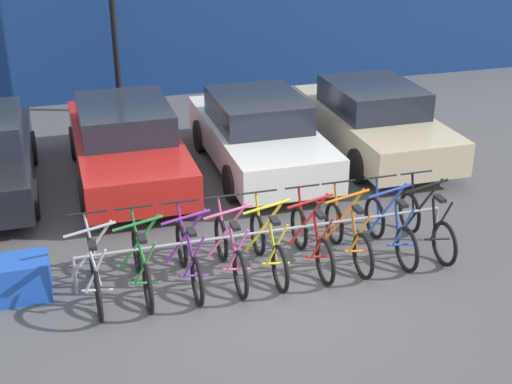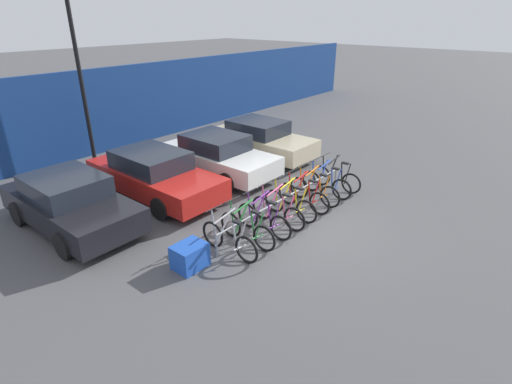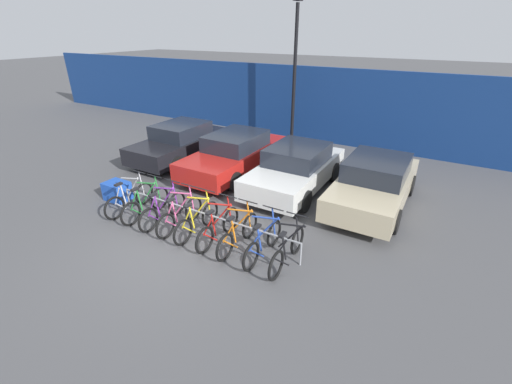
% 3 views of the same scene
% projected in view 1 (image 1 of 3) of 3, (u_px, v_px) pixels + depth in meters
% --- Properties ---
extents(ground_plane, '(120.00, 120.00, 0.00)m').
position_uv_depth(ground_plane, '(269.00, 292.00, 9.59)').
color(ground_plane, '#4C4C4F').
extents(hoarding_wall, '(36.00, 0.16, 3.20)m').
position_uv_depth(hoarding_wall, '(151.00, 32.00, 17.22)').
color(hoarding_wall, navy).
rests_on(hoarding_wall, ground).
extents(bike_rack, '(5.39, 0.04, 0.57)m').
position_uv_depth(bike_rack, '(268.00, 234.00, 10.02)').
color(bike_rack, gray).
rests_on(bike_rack, ground).
extents(bicycle_silver, '(0.68, 1.71, 1.05)m').
position_uv_depth(bicycle_silver, '(95.00, 273.00, 9.31)').
color(bicycle_silver, black).
rests_on(bicycle_silver, ground).
extents(bicycle_green, '(0.68, 1.71, 1.05)m').
position_uv_depth(bicycle_green, '(142.00, 266.00, 9.47)').
color(bicycle_green, black).
rests_on(bicycle_green, ground).
extents(bicycle_purple, '(0.68, 1.71, 1.05)m').
position_uv_depth(bicycle_purple, '(189.00, 259.00, 9.64)').
color(bicycle_purple, black).
rests_on(bicycle_purple, ground).
extents(bicycle_pink, '(0.68, 1.71, 1.05)m').
position_uv_depth(bicycle_pink, '(230.00, 253.00, 9.79)').
color(bicycle_pink, black).
rests_on(bicycle_pink, ground).
extents(bicycle_yellow, '(0.68, 1.71, 1.05)m').
position_uv_depth(bicycle_yellow, '(268.00, 248.00, 9.93)').
color(bicycle_yellow, black).
rests_on(bicycle_yellow, ground).
extents(bicycle_red, '(0.68, 1.71, 1.05)m').
position_uv_depth(bicycle_red, '(312.00, 241.00, 10.10)').
color(bicycle_red, black).
rests_on(bicycle_red, ground).
extents(bicycle_orange, '(0.68, 1.71, 1.05)m').
position_uv_depth(bicycle_orange, '(348.00, 236.00, 10.24)').
color(bicycle_orange, black).
rests_on(bicycle_orange, ground).
extents(bicycle_blue, '(0.68, 1.71, 1.05)m').
position_uv_depth(bicycle_blue, '(390.00, 230.00, 10.42)').
color(bicycle_blue, black).
rests_on(bicycle_blue, ground).
extents(bicycle_black, '(0.68, 1.71, 1.05)m').
position_uv_depth(bicycle_black, '(426.00, 225.00, 10.57)').
color(bicycle_black, black).
rests_on(bicycle_black, ground).
extents(car_red, '(1.91, 4.55, 1.40)m').
position_uv_depth(car_red, '(126.00, 143.00, 12.85)').
color(car_red, red).
rests_on(car_red, ground).
extents(car_white, '(1.91, 4.25, 1.40)m').
position_uv_depth(car_white, '(259.00, 134.00, 13.29)').
color(car_white, silver).
rests_on(car_white, ground).
extents(car_beige, '(1.91, 4.30, 1.40)m').
position_uv_depth(car_beige, '(373.00, 120.00, 14.01)').
color(car_beige, '#C1B28E').
rests_on(car_beige, ground).
extents(cargo_crate, '(0.70, 0.56, 0.55)m').
position_uv_depth(cargo_crate, '(23.00, 278.00, 9.39)').
color(cargo_crate, blue).
rests_on(cargo_crate, ground).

